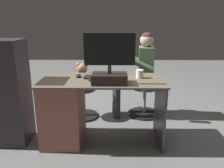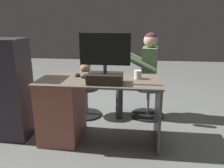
{
  "view_description": "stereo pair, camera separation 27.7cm",
  "coord_description": "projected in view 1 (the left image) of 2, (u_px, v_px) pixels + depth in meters",
  "views": [
    {
      "loc": [
        -0.13,
        2.71,
        1.37
      ],
      "look_at": [
        -0.1,
        0.04,
        0.6
      ],
      "focal_mm": 36.28,
      "sensor_mm": 36.0,
      "label": 1
    },
    {
      "loc": [
        -0.41,
        2.69,
        1.37
      ],
      "look_at": [
        -0.1,
        0.04,
        0.6
      ],
      "focal_mm": 36.28,
      "sensor_mm": 36.0,
      "label": 2
    }
  ],
  "objects": [
    {
      "name": "ground_plane",
      "position": [
        104.0,
        126.0,
        2.98
      ],
      "size": [
        10.0,
        10.0,
        0.0
      ],
      "primitive_type": "plane",
      "color": "slate"
    },
    {
      "name": "desk",
      "position": [
        71.0,
        109.0,
        2.56
      ],
      "size": [
        1.34,
        0.63,
        0.73
      ],
      "color": "brown",
      "rests_on": "ground_plane"
    },
    {
      "name": "monitor",
      "position": [
        110.0,
        69.0,
        2.28
      ],
      "size": [
        0.51,
        0.23,
        0.51
      ],
      "color": "black",
      "rests_on": "desk"
    },
    {
      "name": "keyboard",
      "position": [
        103.0,
        77.0,
        2.54
      ],
      "size": [
        0.42,
        0.14,
        0.02
      ],
      "primitive_type": "cube",
      "color": "black",
      "rests_on": "desk"
    },
    {
      "name": "computer_mouse",
      "position": [
        78.0,
        76.0,
        2.55
      ],
      "size": [
        0.06,
        0.1,
        0.04
      ],
      "primitive_type": "ellipsoid",
      "color": "black",
      "rests_on": "desk"
    },
    {
      "name": "cup",
      "position": [
        140.0,
        74.0,
        2.52
      ],
      "size": [
        0.08,
        0.08,
        0.09
      ],
      "primitive_type": "cylinder",
      "color": "white",
      "rests_on": "desk"
    },
    {
      "name": "tv_remote",
      "position": [
        91.0,
        80.0,
        2.41
      ],
      "size": [
        0.1,
        0.16,
        0.02
      ],
      "primitive_type": "cube",
      "rotation": [
        0.0,
        0.0,
        0.4
      ],
      "color": "black",
      "rests_on": "desk"
    },
    {
      "name": "office_chair_teddy",
      "position": [
        83.0,
        98.0,
        3.22
      ],
      "size": [
        0.43,
        0.43,
        0.46
      ],
      "color": "black",
      "rests_on": "ground_plane"
    },
    {
      "name": "teddy_bear",
      "position": [
        82.0,
        75.0,
        3.14
      ],
      "size": [
        0.23,
        0.23,
        0.33
      ],
      "color": "#A07654",
      "rests_on": "office_chair_teddy"
    },
    {
      "name": "visitor_chair",
      "position": [
        145.0,
        98.0,
        3.3
      ],
      "size": [
        0.47,
        0.47,
        0.46
      ],
      "color": "black",
      "rests_on": "ground_plane"
    },
    {
      "name": "person",
      "position": [
        139.0,
        68.0,
        3.17
      ],
      "size": [
        0.59,
        0.51,
        1.19
      ],
      "color": "#4E6544",
      "rests_on": "ground_plane"
    },
    {
      "name": "equipment_rack",
      "position": [
        6.0,
        93.0,
        2.48
      ],
      "size": [
        0.44,
        0.36,
        1.16
      ],
      "primitive_type": "cube",
      "color": "#2C262D",
      "rests_on": "ground_plane"
    }
  ]
}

